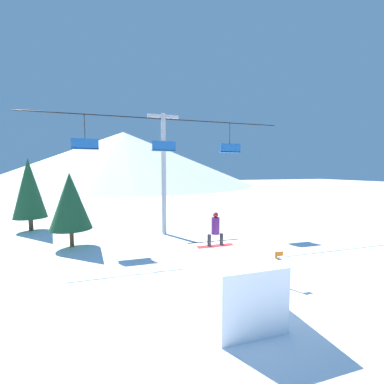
{
  "coord_description": "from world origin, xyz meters",
  "views": [
    {
      "loc": [
        -4.28,
        -7.53,
        5.06
      ],
      "look_at": [
        -0.29,
        5.17,
        3.92
      ],
      "focal_mm": 24.0,
      "sensor_mm": 36.0,
      "label": 1
    }
  ],
  "objects_px": {
    "pine_tree_near": "(70,201)",
    "trail_marker": "(276,267)",
    "snowboarder": "(215,230)",
    "snow_ramp": "(231,283)"
  },
  "relations": [
    {
      "from": "snow_ramp",
      "to": "trail_marker",
      "type": "relative_size",
      "value": 2.3
    },
    {
      "from": "snowboarder",
      "to": "snow_ramp",
      "type": "bearing_deg",
      "value": -77.69
    },
    {
      "from": "snow_ramp",
      "to": "trail_marker",
      "type": "xyz_separation_m",
      "value": [
        2.86,
        1.39,
        -0.27
      ]
    },
    {
      "from": "snow_ramp",
      "to": "trail_marker",
      "type": "bearing_deg",
      "value": 25.93
    },
    {
      "from": "snowboarder",
      "to": "trail_marker",
      "type": "xyz_separation_m",
      "value": [
        3.08,
        0.4,
        -1.98
      ]
    },
    {
      "from": "snow_ramp",
      "to": "snowboarder",
      "type": "height_order",
      "value": "snowboarder"
    },
    {
      "from": "snow_ramp",
      "to": "snowboarder",
      "type": "distance_m",
      "value": 1.99
    },
    {
      "from": "snow_ramp",
      "to": "pine_tree_near",
      "type": "height_order",
      "value": "pine_tree_near"
    },
    {
      "from": "pine_tree_near",
      "to": "trail_marker",
      "type": "xyz_separation_m",
      "value": [
        9.46,
        -8.81,
        -2.25
      ]
    },
    {
      "from": "snowboarder",
      "to": "trail_marker",
      "type": "distance_m",
      "value": 3.68
    }
  ]
}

